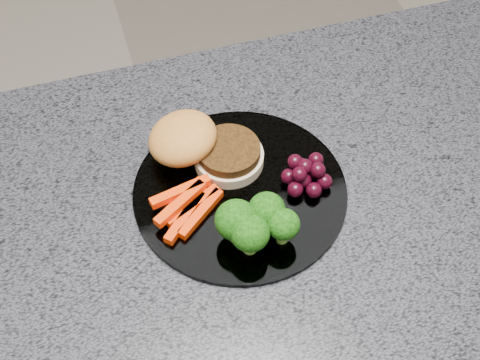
% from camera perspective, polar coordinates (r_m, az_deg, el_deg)
% --- Properties ---
extents(countertop, '(1.20, 0.60, 0.04)m').
position_cam_1_polar(countertop, '(0.81, 0.83, -4.15)').
color(countertop, '#43444C').
rests_on(countertop, island_cabinet).
extents(plate, '(0.26, 0.26, 0.01)m').
position_cam_1_polar(plate, '(0.81, -0.00, -0.98)').
color(plate, white).
rests_on(plate, countertop).
extents(burger, '(0.17, 0.14, 0.05)m').
position_cam_1_polar(burger, '(0.83, -3.51, 2.87)').
color(burger, beige).
rests_on(burger, plate).
extents(carrot_sticks, '(0.09, 0.08, 0.02)m').
position_cam_1_polar(carrot_sticks, '(0.79, -4.57, -2.17)').
color(carrot_sticks, '#F93704').
rests_on(carrot_sticks, plate).
extents(broccoli, '(0.09, 0.07, 0.06)m').
position_cam_1_polar(broccoli, '(0.74, 1.25, -3.63)').
color(broccoli, '#659C39').
rests_on(broccoli, plate).
extents(grape_bunch, '(0.06, 0.06, 0.03)m').
position_cam_1_polar(grape_bunch, '(0.81, 5.68, 0.51)').
color(grape_bunch, black).
rests_on(grape_bunch, plate).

